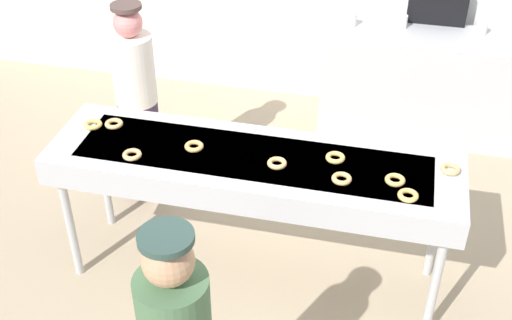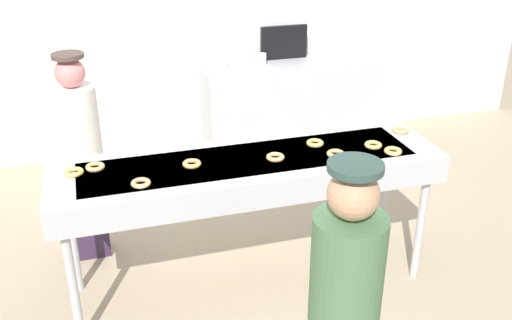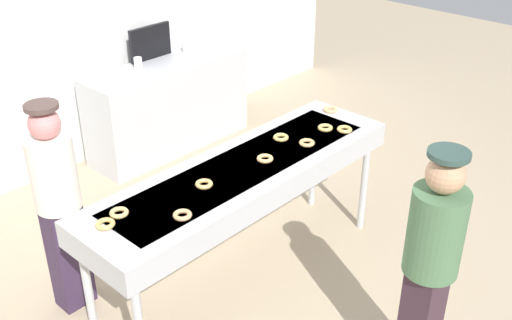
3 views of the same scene
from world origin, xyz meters
The scene contains 19 objects.
ground_plane centered at (0.00, 0.00, 0.00)m, with size 16.00×16.00×0.00m, color tan.
fryer_conveyor centered at (0.00, 0.00, 0.88)m, with size 2.52×0.70×0.98m.
glazed_donut_0 centered at (-1.08, 0.09, 0.99)m, with size 0.12×0.12×0.03m, color #E9BA5F.
glazed_donut_1 centered at (0.49, 0.08, 0.99)m, with size 0.12×0.12×0.03m, color #DEBA60.
glazed_donut_2 centered at (0.16, -0.06, 0.99)m, with size 0.12×0.12×0.03m, color #EAB26E.
glazed_donut_3 centered at (0.85, -0.06, 0.99)m, with size 0.12×0.12×0.03m, color #E1B661.
glazed_donut_4 centered at (0.55, -0.12, 0.99)m, with size 0.12×0.12×0.03m, color #E3AC68.
glazed_donut_5 centered at (1.16, 0.12, 0.99)m, with size 0.12×0.12×0.03m, color #DFAD6E.
glazed_donut_6 centered at (-0.70, -0.17, 0.99)m, with size 0.12×0.12×0.03m, color #DFA96C.
glazed_donut_7 centered at (-0.95, 0.13, 0.99)m, with size 0.12×0.12×0.03m, color #EBB96E.
glazed_donut_8 centered at (-0.37, 0.00, 0.99)m, with size 0.12×0.12×0.03m, color #EBB061.
glazed_donut_9 centered at (0.93, -0.19, 0.99)m, with size 0.12×0.12×0.03m, color #ECB85F.
worker_baker centered at (-1.04, 0.70, 0.86)m, with size 0.30×0.30×1.56m.
customer_waiting centered at (0.01, -1.44, 0.89)m, with size 0.31×0.31×1.61m.
prep_counter centered at (1.04, 2.11, 0.47)m, with size 1.78×0.56×0.93m, color #B7BABF.
paper_cup_0 centered at (0.35, 2.14, 0.99)m, with size 0.08×0.08×0.11m, color white.
paper_cup_1 centered at (0.77, 2.20, 0.99)m, with size 0.08×0.08×0.11m, color white.
paper_cup_2 centered at (1.42, 2.22, 0.99)m, with size 0.08×0.08×0.11m, color white.
menu_display centered at (1.04, 2.34, 1.10)m, with size 0.49×0.04×0.34m, color black.
Camera 2 is at (-0.92, -3.24, 2.57)m, focal length 40.74 mm.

